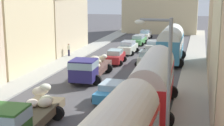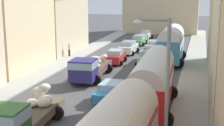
% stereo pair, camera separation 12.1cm
% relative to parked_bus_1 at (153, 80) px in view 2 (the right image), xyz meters
% --- Properties ---
extents(ground_plane, '(154.00, 154.00, 0.00)m').
position_rel_parked_bus_1_xyz_m(ground_plane, '(-4.75, 13.47, -2.13)').
color(ground_plane, '#4D4B4E').
extents(sidewalk_left, '(2.50, 70.00, 0.14)m').
position_rel_parked_bus_1_xyz_m(sidewalk_left, '(-12.00, 13.47, -2.06)').
color(sidewalk_left, '#A9AAA2').
rests_on(sidewalk_left, ground).
extents(sidewalk_right, '(2.50, 70.00, 0.14)m').
position_rel_parked_bus_1_xyz_m(sidewalk_right, '(2.50, 13.47, -2.06)').
color(sidewalk_right, '#ACA89A').
rests_on(sidewalk_right, ground).
extents(building_left_2, '(5.78, 9.98, 12.16)m').
position_rel_parked_bus_1_xyz_m(building_left_2, '(-16.14, 8.58, 3.95)').
color(building_left_2, beige).
rests_on(building_left_2, ground).
extents(building_left_3, '(5.28, 11.40, 7.62)m').
position_rel_parked_bus_1_xyz_m(building_left_3, '(-15.65, 19.58, 1.71)').
color(building_left_3, '#C9B795').
rests_on(building_left_3, ground).
extents(parked_bus_1, '(3.40, 9.06, 3.86)m').
position_rel_parked_bus_1_xyz_m(parked_bus_1, '(0.00, 0.00, 0.00)').
color(parked_bus_1, red).
rests_on(parked_bus_1, ground).
extents(parked_bus_2, '(3.27, 8.02, 4.09)m').
position_rel_parked_bus_1_xyz_m(parked_bus_2, '(-0.23, 16.12, 0.14)').
color(parked_bus_2, teal).
rests_on(parked_bus_2, ground).
extents(cargo_truck_0, '(3.25, 7.20, 2.33)m').
position_rel_parked_bus_1_xyz_m(cargo_truck_0, '(-6.48, -6.19, -0.90)').
color(cargo_truck_0, '#2C5F24').
rests_on(cargo_truck_0, ground).
extents(cargo_truck_1, '(3.16, 7.68, 2.25)m').
position_rel_parked_bus_1_xyz_m(cargo_truck_1, '(-6.68, 6.33, -0.94)').
color(cargo_truck_1, navy).
rests_on(cargo_truck_1, ground).
extents(car_0, '(2.31, 3.88, 1.56)m').
position_rel_parked_bus_1_xyz_m(car_0, '(-6.19, 13.96, -1.34)').
color(car_0, '#B02327').
rests_on(car_0, ground).
extents(car_1, '(2.40, 4.39, 1.65)m').
position_rel_parked_bus_1_xyz_m(car_1, '(-6.07, 20.26, -1.30)').
color(car_1, silver).
rests_on(car_1, ground).
extents(car_2, '(2.37, 4.27, 1.46)m').
position_rel_parked_bus_1_xyz_m(car_2, '(-6.07, 27.80, -1.39)').
color(car_2, '#49934D').
rests_on(car_2, ground).
extents(car_3, '(2.13, 4.06, 1.57)m').
position_rel_parked_bus_1_xyz_m(car_3, '(-6.02, 33.83, -1.34)').
color(car_3, silver).
rests_on(car_3, ground).
extents(car_5, '(2.47, 3.98, 1.41)m').
position_rel_parked_bus_1_xyz_m(car_5, '(-3.19, 1.30, -1.40)').
color(car_5, '#378ECD').
rests_on(car_5, ground).
extents(car_6, '(2.28, 3.90, 1.59)m').
position_rel_parked_bus_1_xyz_m(car_6, '(-2.74, 14.12, -1.33)').
color(car_6, silver).
rests_on(car_6, ground).
extents(car_7, '(2.48, 4.14, 1.43)m').
position_rel_parked_bus_1_xyz_m(car_7, '(-3.21, 22.99, -1.39)').
color(car_7, beige).
rests_on(car_7, ground).
extents(pedestrian_0, '(0.38, 0.38, 1.70)m').
position_rel_parked_bus_1_xyz_m(pedestrian_0, '(-12.62, 16.14, -1.16)').
color(pedestrian_0, '#24203F').
rests_on(pedestrian_0, ground).
extents(streetlamp_near, '(1.57, 0.28, 6.98)m').
position_rel_parked_bus_1_xyz_m(streetlamp_near, '(1.56, -8.29, 1.98)').
color(streetlamp_near, gray).
rests_on(streetlamp_near, ground).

